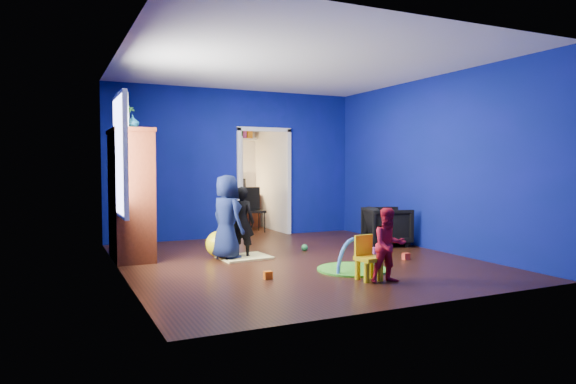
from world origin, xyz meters
name	(u,v)px	position (x,y,z in m)	size (l,w,h in m)	color
floor	(297,260)	(0.00, 0.00, 0.00)	(5.00, 5.50, 0.01)	black
ceiling	(297,64)	(0.00, 0.00, 2.90)	(5.00, 5.50, 0.01)	white
wall_back	(236,164)	(0.00, 2.75, 1.45)	(5.00, 0.02, 2.90)	navy
wall_front	(418,162)	(0.00, -2.75, 1.45)	(5.00, 0.02, 2.90)	navy
wall_left	(121,163)	(-2.50, 0.00, 1.45)	(0.02, 5.50, 2.90)	navy
wall_right	(430,164)	(2.50, 0.00, 1.45)	(0.02, 5.50, 2.90)	navy
alcove	(249,173)	(0.60, 3.62, 1.25)	(1.00, 1.75, 2.50)	silver
armchair	(387,226)	(2.10, 0.64, 0.34)	(0.73, 0.75, 0.68)	black
child_black	(242,222)	(-0.65, 0.60, 0.55)	(0.40, 0.26, 1.10)	black
child_navy	(227,217)	(-0.93, 0.50, 0.64)	(0.62, 0.41, 1.28)	#0F1338
toddler_red	(389,245)	(0.38, -1.77, 0.45)	(0.44, 0.34, 0.91)	red
vase	(133,122)	(-2.22, 0.88, 2.05)	(0.18, 0.18, 0.19)	#0B5B5F
potted_plant	(128,118)	(-2.22, 1.40, 2.15)	(0.22, 0.22, 0.39)	#328B33
tv_armoire	(131,194)	(-2.22, 1.18, 0.98)	(0.58, 1.14, 1.96)	#391109
crt_tv	(134,192)	(-2.18, 1.18, 1.02)	(0.46, 0.70, 0.54)	silver
yellow_blanket	(244,257)	(-0.65, 0.50, 0.01)	(0.75, 0.60, 0.03)	#F2E07A
hopper_ball	(219,244)	(-0.98, 0.75, 0.20)	(0.41, 0.41, 0.41)	yellow
kid_chair	(369,260)	(0.23, -1.57, 0.25)	(0.28, 0.28, 0.50)	yellow
play_mat	(352,269)	(0.37, -0.97, 0.01)	(0.95, 0.95, 0.03)	#329321
toy_arch	(352,269)	(0.37, -0.97, 0.02)	(0.85, 0.85, 0.05)	#3F8CD8
window_left	(119,156)	(-2.48, 0.35, 1.55)	(0.03, 0.95, 1.55)	white
curtain	(123,177)	(-2.37, 0.90, 1.25)	(0.14, 0.42, 2.40)	slate
doorway	(264,184)	(0.60, 2.75, 1.05)	(1.16, 0.10, 2.10)	white
study_desk	(239,211)	(0.60, 4.26, 0.38)	(0.88, 0.44, 0.75)	#3D140A
desk_monitor	(237,186)	(0.60, 4.38, 0.95)	(0.40, 0.05, 0.32)	black
desk_lamp	(226,187)	(0.32, 4.32, 0.93)	(0.14, 0.14, 0.14)	#FFD88C
folding_chair	(254,211)	(0.60, 3.30, 0.46)	(0.40, 0.40, 0.92)	black
book_shelf	(237,139)	(0.60, 4.37, 2.02)	(0.88, 0.24, 0.04)	white
toy_0	(406,256)	(1.52, -0.65, 0.05)	(0.10, 0.08, 0.10)	red
toy_1	(360,242)	(1.64, 0.82, 0.06)	(0.11, 0.11, 0.11)	#2784E0
toy_2	(268,275)	(-0.88, -0.99, 0.05)	(0.10, 0.08, 0.10)	#E45F0C
toy_3	(305,247)	(0.50, 0.72, 0.06)	(0.11, 0.11, 0.11)	green
toy_4	(375,250)	(1.41, 0.00, 0.05)	(0.10, 0.08, 0.10)	#BE4795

